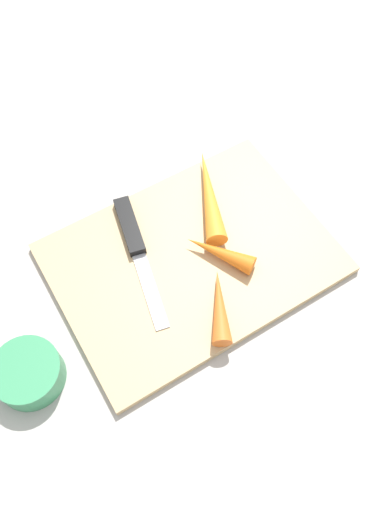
% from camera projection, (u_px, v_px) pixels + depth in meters
% --- Properties ---
extents(ground_plane, '(1.40, 1.40, 0.00)m').
position_uv_depth(ground_plane, '(192.00, 260.00, 0.69)').
color(ground_plane, '#ADA8A0').
extents(cutting_board, '(0.36, 0.26, 0.01)m').
position_uv_depth(cutting_board, '(192.00, 258.00, 0.68)').
color(cutting_board, tan).
rests_on(cutting_board, ground_plane).
extents(knife, '(0.06, 0.20, 0.01)m').
position_uv_depth(knife, '(132.00, 234.00, 0.68)').
color(knife, '#B7B7BC').
rests_on(knife, cutting_board).
extents(carrot_medium, '(0.07, 0.10, 0.03)m').
position_uv_depth(carrot_medium, '(220.00, 306.00, 0.63)').
color(carrot_medium, orange).
rests_on(carrot_medium, cutting_board).
extents(carrot_longest, '(0.09, 0.15, 0.03)m').
position_uv_depth(carrot_longest, '(209.00, 194.00, 0.71)').
color(carrot_longest, orange).
rests_on(carrot_longest, cutting_board).
extents(carrot_shortest, '(0.07, 0.09, 0.03)m').
position_uv_depth(carrot_shortest, '(220.00, 253.00, 0.66)').
color(carrot_shortest, orange).
rests_on(carrot_shortest, cutting_board).
extents(small_bowl, '(0.08, 0.08, 0.04)m').
position_uv_depth(small_bowl, '(28.00, 373.00, 0.59)').
color(small_bowl, '#388C59').
rests_on(small_bowl, ground_plane).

